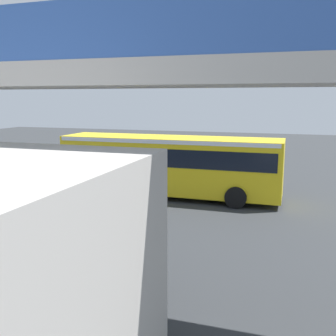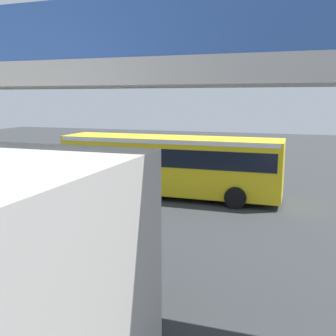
{
  "view_description": "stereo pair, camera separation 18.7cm",
  "coord_description": "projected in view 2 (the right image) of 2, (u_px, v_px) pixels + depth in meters",
  "views": [
    {
      "loc": [
        -7.54,
        19.36,
        5.14
      ],
      "look_at": [
        -1.5,
        0.59,
        1.6
      ],
      "focal_mm": 41.67,
      "sensor_mm": 36.0,
      "label": 1
    },
    {
      "loc": [
        -7.72,
        19.3,
        5.14
      ],
      "look_at": [
        -1.5,
        0.59,
        1.6
      ],
      "focal_mm": 41.67,
      "sensor_mm": 36.0,
      "label": 2
    }
  ],
  "objects": [
    {
      "name": "lane_dash_leftmost",
      "position": [
        229.0,
        185.0,
        23.28
      ],
      "size": [
        2.0,
        0.2,
        0.01
      ],
      "primitive_type": "cube",
      "color": "silver",
      "rests_on": "ground"
    },
    {
      "name": "ground",
      "position": [
        145.0,
        193.0,
        21.33
      ],
      "size": [
        80.0,
        80.0,
        0.0
      ],
      "primitive_type": "plane",
      "color": "#2D3033"
    },
    {
      "name": "lane_dash_left",
      "position": [
        165.0,
        181.0,
        24.52
      ],
      "size": [
        2.0,
        0.2,
        0.01
      ],
      "primitive_type": "cube",
      "color": "silver",
      "rests_on": "ground"
    },
    {
      "name": "city_bus",
      "position": [
        170.0,
        161.0,
        20.44
      ],
      "size": [
        11.54,
        2.85,
        3.15
      ],
      "color": "yellow",
      "rests_on": "ground"
    },
    {
      "name": "lane_dash_centre",
      "position": [
        108.0,
        177.0,
        25.76
      ],
      "size": [
        2.0,
        0.2,
        0.01
      ],
      "primitive_type": "cube",
      "color": "silver",
      "rests_on": "ground"
    },
    {
      "name": "bicycle_green",
      "position": [
        15.0,
        186.0,
        21.32
      ],
      "size": [
        1.77,
        0.44,
        0.96
      ],
      "color": "black",
      "rests_on": "ground"
    },
    {
      "name": "pedestrian",
      "position": [
        248.0,
        176.0,
        21.58
      ],
      "size": [
        0.38,
        0.38,
        1.79
      ],
      "color": "#2D2D38",
      "rests_on": "ground"
    }
  ]
}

